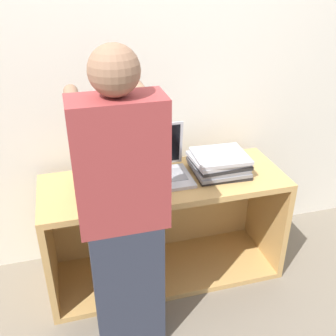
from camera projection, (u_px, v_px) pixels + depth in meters
ground_plane at (176, 300)px, 2.39m from camera, size 12.00×12.00×0.00m
wall_back at (148, 78)px, 2.35m from camera, size 8.00×0.05×2.40m
cart at (162, 222)px, 2.50m from camera, size 1.43×0.52×0.69m
laptop_open at (162, 167)px, 2.30m from camera, size 0.31×0.31×0.30m
laptop_stack_left at (106, 178)px, 2.17m from camera, size 0.32×0.30×0.12m
laptop_stack_right at (219, 163)px, 2.33m from camera, size 0.33×0.30×0.12m
person at (123, 217)px, 1.81m from camera, size 0.40×0.52×1.56m
inventory_tag at (106, 174)px, 2.08m from camera, size 0.06×0.02×0.01m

